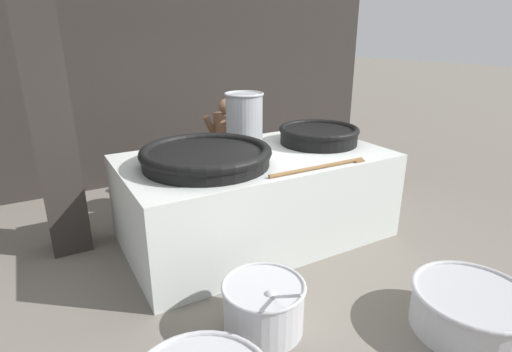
{
  "coord_description": "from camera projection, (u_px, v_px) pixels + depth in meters",
  "views": [
    {
      "loc": [
        -2.18,
        -3.83,
        2.34
      ],
      "look_at": [
        0.0,
        0.0,
        0.77
      ],
      "focal_mm": 28.0,
      "sensor_mm": 36.0,
      "label": 1
    }
  ],
  "objects": [
    {
      "name": "cook",
      "position": [
        226.0,
        146.0,
        5.79
      ],
      "size": [
        0.39,
        0.58,
        1.49
      ],
      "rotation": [
        0.0,
        0.0,
        3.31
      ],
      "color": "brown",
      "rests_on": "ground_plane"
    },
    {
      "name": "stirring_paddle",
      "position": [
        323.0,
        166.0,
        4.13
      ],
      "size": [
        1.19,
        0.1,
        0.04
      ],
      "rotation": [
        0.0,
        0.0,
        -0.01
      ],
      "color": "brown",
      "rests_on": "hearth_platform"
    },
    {
      "name": "ground_plane",
      "position": [
        256.0,
        235.0,
        4.94
      ],
      "size": [
        60.0,
        60.0,
        0.0
      ],
      "primitive_type": "plane",
      "color": "slate"
    },
    {
      "name": "giant_wok_near",
      "position": [
        206.0,
        156.0,
        4.19
      ],
      "size": [
        1.39,
        1.39,
        0.2
      ],
      "color": "black",
      "rests_on": "hearth_platform"
    },
    {
      "name": "stock_pot",
      "position": [
        244.0,
        117.0,
        5.05
      ],
      "size": [
        0.5,
        0.5,
        0.63
      ],
      "color": "gray",
      "rests_on": "hearth_platform"
    },
    {
      "name": "back_wall",
      "position": [
        172.0,
        44.0,
        6.43
      ],
      "size": [
        7.68,
        0.24,
        4.39
      ],
      "primitive_type": "cube",
      "color": "#2D2826",
      "rests_on": "ground_plane"
    },
    {
      "name": "prep_bowl_vegetables",
      "position": [
        264.0,
        304.0,
        3.3
      ],
      "size": [
        0.7,
        0.91,
        0.7
      ],
      "color": "#B7B7BC",
      "rests_on": "ground_plane"
    },
    {
      "name": "hearth_platform",
      "position": [
        256.0,
        196.0,
        4.76
      ],
      "size": [
        3.05,
        1.72,
        1.03
      ],
      "color": "silver",
      "rests_on": "ground_plane"
    },
    {
      "name": "giant_wok_far",
      "position": [
        319.0,
        134.0,
        5.04
      ],
      "size": [
        1.0,
        1.0,
        0.22
      ],
      "color": "black",
      "rests_on": "hearth_platform"
    },
    {
      "name": "prep_bowl_meat",
      "position": [
        471.0,
        308.0,
        3.3
      ],
      "size": [
        0.97,
        0.97,
        0.37
      ],
      "color": "#B7B7BC",
      "rests_on": "ground_plane"
    },
    {
      "name": "support_pillar",
      "position": [
        38.0,
        50.0,
        3.93
      ],
      "size": [
        0.41,
        0.41,
        4.39
      ],
      "primitive_type": "cube",
      "color": "#2D2826",
      "rests_on": "ground_plane"
    }
  ]
}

